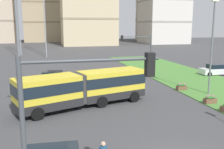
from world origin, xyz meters
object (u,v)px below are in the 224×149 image
(car_white_van, at_px, (215,70))
(traffic_light_near_left, at_px, (71,114))
(flower_planter_3, at_px, (210,99))
(car_grey_wagon, at_px, (54,78))
(flower_planter_4, at_px, (182,87))
(streetlight_median, at_px, (212,44))
(articulated_bus, at_px, (84,88))
(traffic_light_far_right, at_px, (140,48))
(streetlight_left, at_px, (19,56))

(car_white_van, relative_size, traffic_light_near_left, 0.72)
(car_white_van, height_order, flower_planter_3, car_white_van)
(car_grey_wagon, height_order, traffic_light_near_left, traffic_light_near_left)
(flower_planter_3, height_order, traffic_light_near_left, traffic_light_near_left)
(flower_planter_4, xyz_separation_m, streetlight_median, (1.90, -2.19, 4.82))
(articulated_bus, relative_size, flower_planter_4, 10.89)
(traffic_light_far_right, bearing_deg, car_white_van, -4.43)
(car_grey_wagon, bearing_deg, streetlight_median, -30.39)
(car_grey_wagon, distance_m, streetlight_left, 14.63)
(car_grey_wagon, bearing_deg, flower_planter_3, -41.51)
(car_white_van, xyz_separation_m, traffic_light_far_right, (-11.38, 0.88, 3.31))
(car_white_van, relative_size, traffic_light_far_right, 0.76)
(car_white_van, xyz_separation_m, car_grey_wagon, (-23.09, -0.19, 0.00))
(car_grey_wagon, relative_size, flower_planter_4, 4.18)
(car_white_van, bearing_deg, car_grey_wagon, -179.52)
(car_white_van, height_order, car_grey_wagon, same)
(car_grey_wagon, height_order, streetlight_median, streetlight_median)
(traffic_light_near_left, bearing_deg, car_white_van, 46.25)
(streetlight_left, height_order, streetlight_median, streetlight_median)
(flower_planter_3, bearing_deg, streetlight_left, -174.07)
(articulated_bus, bearing_deg, traffic_light_far_right, 49.50)
(car_grey_wagon, distance_m, traffic_light_near_left, 24.18)
(car_grey_wagon, height_order, traffic_light_far_right, traffic_light_far_right)
(car_grey_wagon, bearing_deg, traffic_light_far_right, 5.24)
(car_white_van, relative_size, streetlight_left, 0.48)
(flower_planter_3, xyz_separation_m, traffic_light_far_right, (-1.94, 13.16, 3.64))
(flower_planter_4, distance_m, traffic_light_near_left, 22.13)
(traffic_light_near_left, bearing_deg, car_grey_wagon, 90.02)
(traffic_light_near_left, relative_size, streetlight_median, 0.64)
(car_white_van, height_order, flower_planter_4, car_white_van)
(flower_planter_3, bearing_deg, car_grey_wagon, 138.49)
(traffic_light_far_right, xyz_separation_m, streetlight_left, (-14.18, -14.83, 1.02))
(flower_planter_3, height_order, traffic_light_far_right, traffic_light_far_right)
(articulated_bus, xyz_separation_m, flower_planter_4, (11.31, 2.97, -1.23))
(car_white_van, distance_m, streetlight_median, 12.80)
(car_white_van, distance_m, traffic_light_near_left, 33.57)
(articulated_bus, bearing_deg, car_grey_wagon, 103.33)
(streetlight_median, bearing_deg, flower_planter_4, 130.93)
(car_white_van, distance_m, flower_planter_4, 11.83)
(articulated_bus, height_order, car_grey_wagon, articulated_bus)
(car_grey_wagon, height_order, flower_planter_3, car_grey_wagon)
(car_white_van, relative_size, flower_planter_3, 4.02)
(articulated_bus, xyz_separation_m, car_white_van, (20.75, 10.09, -0.90))
(traffic_light_far_right, bearing_deg, car_grey_wagon, -174.76)
(streetlight_left, relative_size, streetlight_median, 0.96)
(flower_planter_3, relative_size, flower_planter_4, 1.00)
(traffic_light_near_left, height_order, streetlight_median, streetlight_median)
(flower_planter_4, bearing_deg, car_grey_wagon, 153.09)
(car_white_van, bearing_deg, streetlight_median, -128.99)
(car_white_van, bearing_deg, articulated_bus, -154.06)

